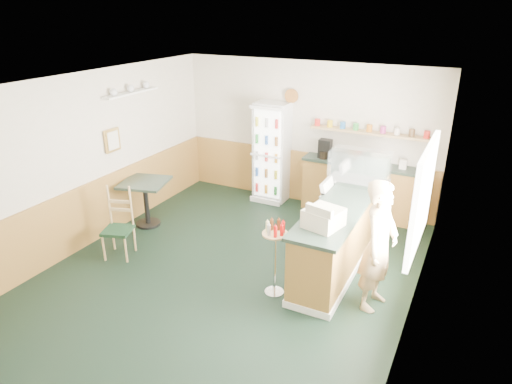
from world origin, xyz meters
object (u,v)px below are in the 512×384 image
Objects in this scene: cafe_chair at (121,220)px; display_case at (360,168)px; shopkeeper at (379,246)px; drinks_fridge at (271,153)px; cafe_table at (146,194)px; condiment_stand at (275,247)px; cash_register at (324,218)px.

display_case is at bearing 14.16° from cafe_chair.
shopkeeper is at bearing -12.76° from cafe_chair.
drinks_fridge reaches higher than shopkeeper.
drinks_fridge is at bearing 154.03° from display_case.
cafe_chair reaches higher than cafe_table.
shopkeeper is 1.88× the size of cafe_table.
drinks_fridge is 3.24m from condiment_stand.
condiment_stand is 0.96× the size of cafe_chair.
cafe_table is (-4.10, 0.53, -0.28)m from shopkeeper.
cafe_table is (-3.40, -1.08, -0.69)m from display_case.
cafe_table is at bearing -125.45° from drinks_fridge.
drinks_fridge is 2.11× the size of display_case.
shopkeeper is 1.30m from condiment_stand.
display_case is 1.00× the size of cafe_table.
display_case is 0.87× the size of condiment_stand.
display_case is 1.70m from cash_register.
condiment_stand reaches higher than cafe_table.
cash_register is 3.50m from cafe_table.
cash_register is 0.40× the size of cafe_chair.
cafe_chair is at bearing -159.48° from cash_register.
shopkeeper is 3.83m from cafe_chair.
cash_register is at bearing 25.15° from condiment_stand.
condiment_stand is 2.55m from cafe_chair.
cafe_chair is (-2.54, -0.09, -0.12)m from condiment_stand.
cash_register is at bearing -90.00° from display_case.
drinks_fridge is 2.19m from display_case.
display_case reaches higher than cafe_table.
cafe_chair is (-3.09, -0.35, -0.56)m from cash_register.
cafe_table is 0.84× the size of cafe_chair.
cash_register is 0.41× the size of condiment_stand.
display_case is 2.10m from condiment_stand.
condiment_stand is at bearing 115.28° from shopkeeper.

